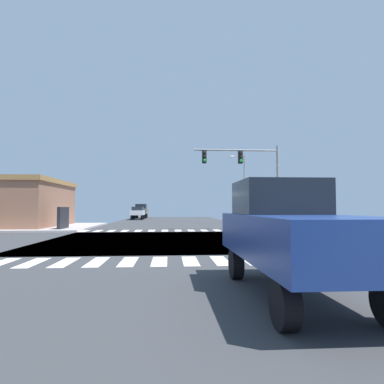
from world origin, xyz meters
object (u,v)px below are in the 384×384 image
street_lamp (242,182)px  sedan_farside_2 (138,212)px  traffic_signal_mast (246,167)px  suv_crossing_1 (141,210)px  pickup_queued_1 (290,230)px

street_lamp → sedan_farside_2: 18.72m
sedan_farside_2 → traffic_signal_mast: bearing=114.3°
suv_crossing_1 → pickup_queued_1: (7.00, -49.15, -0.10)m
street_lamp → sedan_farside_2: bearing=132.8°
suv_crossing_1 → pickup_queued_1: size_ratio=0.90×
traffic_signal_mast → pickup_queued_1: traffic_signal_mast is taller
suv_crossing_1 → pickup_queued_1: bearing=98.1°
traffic_signal_mast → suv_crossing_1: 31.89m
traffic_signal_mast → suv_crossing_1: (-10.59, 29.87, -3.54)m
traffic_signal_mast → sedan_farside_2: size_ratio=1.57×
traffic_signal_mast → suv_crossing_1: bearing=109.5°
street_lamp → pickup_queued_1: size_ratio=1.46×
street_lamp → pickup_queued_1: street_lamp is taller
street_lamp → suv_crossing_1: street_lamp is taller
traffic_signal_mast → suv_crossing_1: traffic_signal_mast is taller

